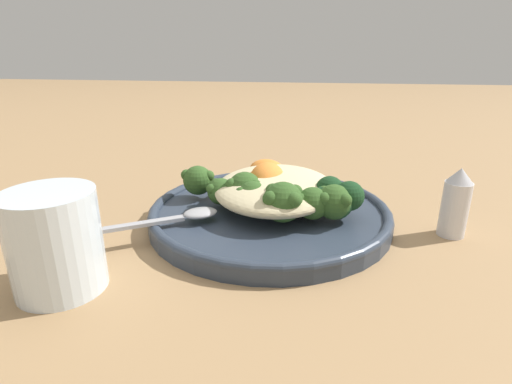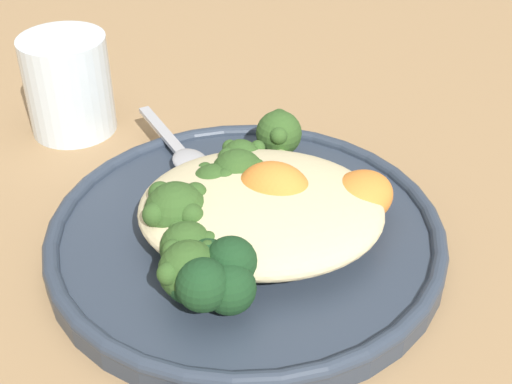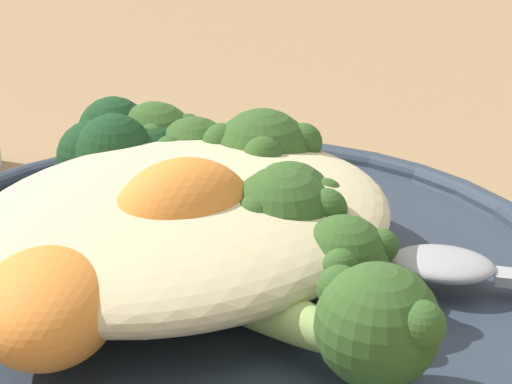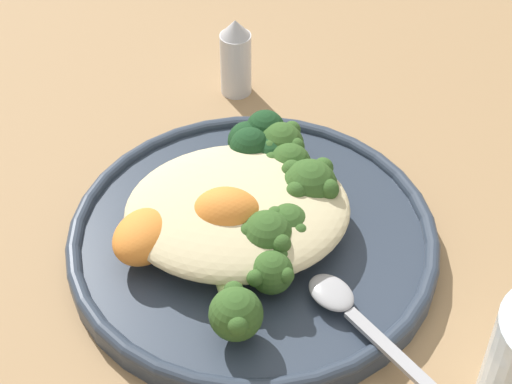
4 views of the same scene
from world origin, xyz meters
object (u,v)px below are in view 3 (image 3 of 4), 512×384
sweet_potato_chunk_0 (47,306)px  sweet_potato_chunk_1 (178,218)px  broccoli_stalk_4 (248,170)px  kale_tuft (124,149)px  broccoli_stalk_0 (323,313)px  plate (215,279)px  broccoli_stalk_5 (183,177)px  broccoli_stalk_6 (152,164)px  broccoli_stalk_3 (267,215)px  quinoa_mound (182,218)px  broccoli_stalk_1 (298,261)px  spoon (484,270)px  broccoli_stalk_2 (264,227)px

sweet_potato_chunk_0 → sweet_potato_chunk_1: 0.06m
broccoli_stalk_4 → kale_tuft: bearing=100.6°
broccoli_stalk_0 → kale_tuft: 0.16m
sweet_potato_chunk_0 → sweet_potato_chunk_1: bearing=9.5°
broccoli_stalk_0 → kale_tuft: (0.04, 0.15, 0.00)m
plate → broccoli_stalk_5: bearing=64.5°
sweet_potato_chunk_0 → broccoli_stalk_5: bearing=28.1°
plate → broccoli_stalk_6: 0.07m
sweet_potato_chunk_0 → broccoli_stalk_3: bearing=0.0°
broccoli_stalk_4 → sweet_potato_chunk_0: 0.12m
kale_tuft → broccoli_stalk_6: bearing=-85.3°
sweet_potato_chunk_0 → sweet_potato_chunk_1: (0.06, 0.01, 0.01)m
broccoli_stalk_5 → sweet_potato_chunk_1: 0.06m
broccoli_stalk_5 → sweet_potato_chunk_0: 0.11m
plate → broccoli_stalk_6: (0.02, 0.06, 0.03)m
kale_tuft → broccoli_stalk_4: bearing=-71.4°
quinoa_mound → broccoli_stalk_5: bearing=49.1°
broccoli_stalk_3 → broccoli_stalk_4: (0.02, 0.03, 0.00)m
broccoli_stalk_1 → sweet_potato_chunk_1: (-0.02, 0.04, 0.01)m
sweet_potato_chunk_1 → spoon: bearing=-47.3°
broccoli_stalk_4 → broccoli_stalk_6: size_ratio=1.16×
quinoa_mound → broccoli_stalk_6: size_ratio=1.67×
broccoli_stalk_1 → broccoli_stalk_6: (0.02, 0.10, 0.00)m
broccoli_stalk_2 → sweet_potato_chunk_0: broccoli_stalk_2 is taller
broccoli_stalk_2 → plate: bearing=140.9°
quinoa_mound → sweet_potato_chunk_1: (-0.01, -0.01, 0.01)m
plate → broccoli_stalk_5: broccoli_stalk_5 is taller
kale_tuft → broccoli_stalk_5: bearing=-84.6°
plate → broccoli_stalk_5: (0.02, 0.04, 0.03)m
broccoli_stalk_3 → sweet_potato_chunk_1: bearing=-170.8°
quinoa_mound → broccoli_stalk_6: 0.06m
broccoli_stalk_0 → broccoli_stalk_6: broccoli_stalk_6 is taller
broccoli_stalk_6 → sweet_potato_chunk_1: (-0.04, -0.06, 0.01)m
spoon → sweet_potato_chunk_0: bearing=-148.6°
kale_tuft → quinoa_mound: bearing=-110.8°
sweet_potato_chunk_1 → broccoli_stalk_5: bearing=48.0°
broccoli_stalk_1 → spoon: (0.06, -0.04, -0.01)m
broccoli_stalk_1 → broccoli_stalk_6: 0.10m
sweet_potato_chunk_0 → kale_tuft: size_ratio=0.92×
broccoli_stalk_5 → broccoli_stalk_6: (-0.00, 0.02, 0.00)m
broccoli_stalk_5 → sweet_potato_chunk_0: size_ratio=1.82×
quinoa_mound → broccoli_stalk_1: size_ratio=1.60×
broccoli_stalk_5 → broccoli_stalk_6: broccoli_stalk_6 is taller
broccoli_stalk_2 → kale_tuft: size_ratio=1.34×
plate → broccoli_stalk_1: (-0.00, -0.04, 0.02)m
broccoli_stalk_2 → broccoli_stalk_3: size_ratio=0.95×
plate → kale_tuft: size_ratio=4.85×
broccoli_stalk_2 → broccoli_stalk_6: broccoli_stalk_2 is taller
broccoli_stalk_1 → broccoli_stalk_6: size_ratio=1.05×
plate → broccoli_stalk_3: size_ratio=3.44×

